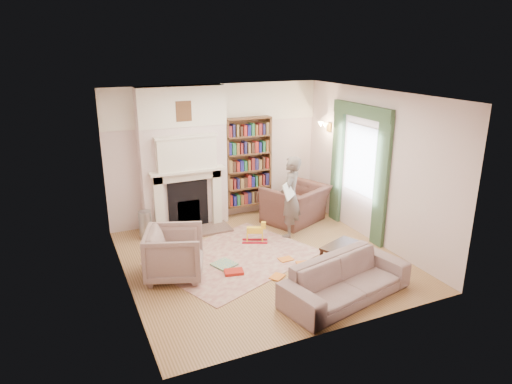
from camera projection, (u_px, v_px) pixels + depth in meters
name	position (u px, v px, depth m)	size (l,w,h in m)	color
floor	(262.00, 259.00, 7.88)	(4.50, 4.50, 0.00)	brown
ceiling	(263.00, 95.00, 7.01)	(4.50, 4.50, 0.00)	white
wall_back	(216.00, 153.00, 9.40)	(4.50, 4.50, 0.00)	beige
wall_front	(341.00, 231.00, 5.49)	(4.50, 4.50, 0.00)	beige
wall_left	(121.00, 200.00, 6.57)	(4.50, 4.50, 0.00)	beige
wall_right	(374.00, 167.00, 8.32)	(4.50, 4.50, 0.00)	beige
fireplace	(184.00, 159.00, 8.94)	(1.70, 0.58, 2.80)	beige
bookcase	(248.00, 162.00, 9.61)	(1.00, 0.24, 1.85)	brown
window	(360.00, 160.00, 8.64)	(0.02, 0.90, 1.30)	silver
curtain_left	(381.00, 182.00, 8.10)	(0.07, 0.32, 2.40)	#2F482E
curtain_right	(337.00, 164.00, 9.32)	(0.07, 0.32, 2.40)	#2F482E
pelmet	(362.00, 111.00, 8.34)	(0.09, 1.70, 0.24)	#2F482E
wall_sconce	(321.00, 128.00, 9.38)	(0.20, 0.24, 0.24)	gold
rug	(235.00, 258.00, 7.92)	(2.57, 1.97, 0.01)	beige
armchair_reading	(295.00, 204.00, 9.44)	(1.19, 1.04, 0.77)	#462C25
armchair_left	(175.00, 253.00, 7.18)	(0.86, 0.89, 0.81)	gray
sofa	(346.00, 280.00, 6.60)	(2.02, 0.79, 0.59)	gray
man_reading	(290.00, 197.00, 8.62)	(0.57, 0.38, 1.58)	#60544C
newspaper	(289.00, 190.00, 8.32)	(0.42, 0.02, 0.30)	white
coffee_table	(343.00, 258.00, 7.42)	(0.70, 0.45, 0.45)	black
paraffin_heater	(145.00, 225.00, 8.64)	(0.24, 0.24, 0.55)	#96999D
rocking_horse	(255.00, 232.00, 8.48)	(0.47, 0.19, 0.41)	yellow
board_game	(224.00, 264.00, 7.64)	(0.34, 0.34, 0.03)	gold
game_box_lid	(234.00, 272.00, 7.36)	(0.30, 0.20, 0.05)	#A81E13
comic_annuals	(289.00, 266.00, 7.59)	(0.90, 0.73, 0.02)	red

